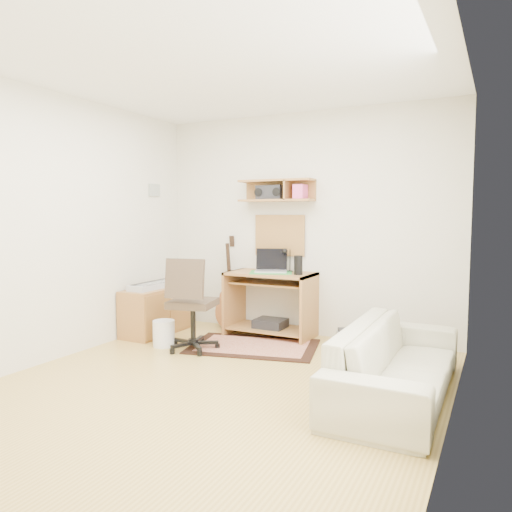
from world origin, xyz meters
The scene contains 22 objects.
floor centered at (0.00, 0.00, -0.01)m, with size 3.60×4.00×0.01m, color tan.
ceiling centered at (0.00, 0.00, 2.60)m, with size 3.60×4.00×0.01m, color white.
back_wall centered at (0.00, 2.00, 1.30)m, with size 3.60×0.01×2.60m, color beige.
left_wall centered at (-1.80, 0.00, 1.30)m, with size 0.01×4.00×2.60m, color beige.
right_wall centered at (1.80, 0.00, 1.30)m, with size 0.01×4.00×2.60m, color beige.
wall_shelf centered at (-0.30, 1.88, 1.70)m, with size 0.90×0.25×0.26m, color #A46F3A.
cork_board centered at (-0.30, 1.98, 1.17)m, with size 0.64×0.03×0.49m, color tan.
wall_photo centered at (-1.79, 1.50, 1.72)m, with size 0.02×0.20×0.15m, color #4C8CBF.
desk centered at (-0.30, 1.73, 0.38)m, with size 1.00×0.55×0.75m, color #A46F3A, non-canonical shape.
laptop centered at (-0.29, 1.71, 0.89)m, with size 0.36×0.36×0.28m, color silver, non-canonical shape.
speaker centered at (0.06, 1.68, 0.86)m, with size 0.10×0.10×0.22m, color black.
desk_lamp centered at (-0.12, 1.87, 0.89)m, with size 0.09×0.09×0.27m, color black, non-canonical shape.
pencil_cup centered at (0.00, 1.83, 0.80)m, with size 0.07×0.07×0.10m, color #3753A5.
boombox centered at (-0.38, 1.87, 1.68)m, with size 0.31×0.14×0.16m, color black.
rug centered at (-0.26, 1.21, 0.01)m, with size 1.33×0.89×0.02m, color #D1AF8C.
task_chair centered at (-0.78, 0.83, 0.50)m, with size 0.51×0.51×0.99m, color #3B2F23, non-canonical shape.
cabinet centered at (-1.58, 1.23, 0.28)m, with size 0.40×0.90×0.55m, color #A46F3A.
music_keyboard centered at (-1.58, 1.23, 0.58)m, with size 0.23×0.75×0.07m, color #B2B5BA.
guitar centered at (-0.96, 1.86, 0.58)m, with size 0.31×0.19×1.16m, color #A96334, non-canonical shape.
waste_basket centered at (-1.14, 0.80, 0.14)m, with size 0.23×0.23×0.28m, color white.
printer centered at (0.76, 1.70, 0.09)m, with size 0.45×0.35×0.17m, color #A5A8AA.
sofa centered at (1.38, 0.47, 0.37)m, with size 1.91×0.56×0.75m, color #B8B291.
Camera 1 is at (2.07, -3.36, 1.43)m, focal length 34.19 mm.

